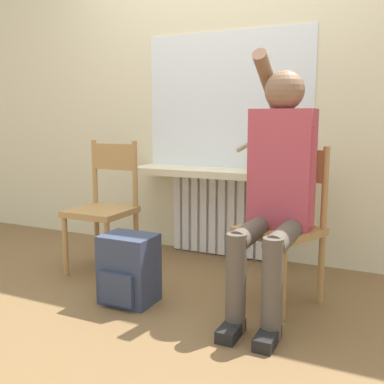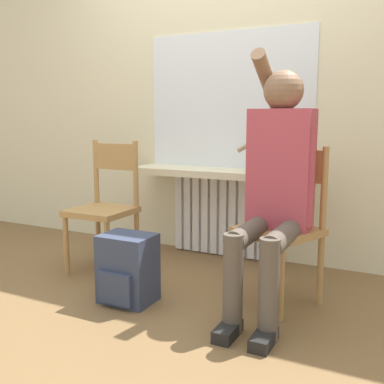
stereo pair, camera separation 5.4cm
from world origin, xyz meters
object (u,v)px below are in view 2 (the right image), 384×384
at_px(person, 276,181).
at_px(backpack, 128,269).
at_px(chair_right, 283,224).
at_px(cat, 276,151).
at_px(chair_left, 105,205).

bearing_deg(person, backpack, -159.09).
xyz_separation_m(chair_right, person, (-0.02, -0.11, 0.26)).
distance_m(chair_right, cat, 0.69).
bearing_deg(backpack, chair_left, 138.35).
distance_m(chair_left, person, 1.26).
bearing_deg(cat, backpack, -120.91).
height_order(chair_left, person, person).
xyz_separation_m(chair_left, backpack, (0.46, -0.41, -0.26)).
relative_size(chair_left, chair_right, 1.00).
height_order(cat, backpack, cat).
xyz_separation_m(person, backpack, (-0.77, -0.29, -0.52)).
bearing_deg(chair_right, cat, 135.32).
height_order(chair_left, cat, cat).
relative_size(chair_left, person, 0.63).
bearing_deg(backpack, chair_right, 27.52).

